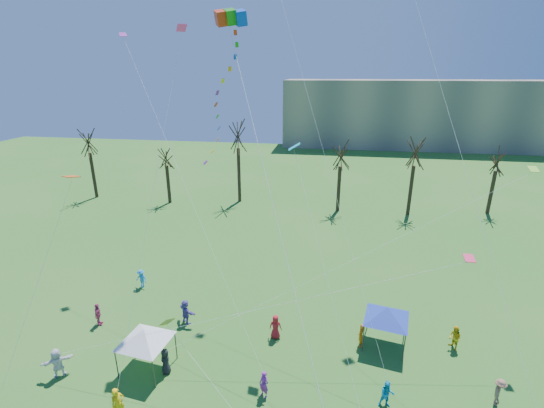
% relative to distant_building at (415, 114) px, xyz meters
% --- Properties ---
extents(distant_building, '(60.00, 14.00, 15.00)m').
position_rel_distant_building_xyz_m(distant_building, '(0.00, 0.00, 0.00)').
color(distant_building, gray).
rests_on(distant_building, ground).
extents(bare_tree_row, '(69.16, 9.08, 11.47)m').
position_rel_distant_building_xyz_m(bare_tree_row, '(-18.48, -46.13, -0.27)').
color(bare_tree_row, black).
rests_on(bare_tree_row, ground).
extents(big_box_kite, '(4.48, 7.02, 21.97)m').
position_rel_distant_building_xyz_m(big_box_kite, '(-24.37, -73.51, 7.86)').
color(big_box_kite, red).
rests_on(big_box_kite, ground).
extents(canopy_tent_white, '(3.70, 3.70, 2.80)m').
position_rel_distant_building_xyz_m(canopy_tent_white, '(-28.90, -76.80, -5.13)').
color(canopy_tent_white, '#3F3F44').
rests_on(canopy_tent_white, ground).
extents(canopy_tent_blue, '(3.69, 3.69, 2.82)m').
position_rel_distant_building_xyz_m(canopy_tent_blue, '(-14.66, -72.37, -5.11)').
color(canopy_tent_blue, '#3F3F44').
rests_on(canopy_tent_blue, ground).
extents(festival_crowd, '(26.08, 14.58, 1.86)m').
position_rel_distant_building_xyz_m(festival_crowd, '(-23.23, -76.48, -6.64)').
color(festival_crowd, red).
rests_on(festival_crowd, ground).
extents(small_kites_aloft, '(29.49, 18.97, 34.41)m').
position_rel_distant_building_xyz_m(small_kites_aloft, '(-22.55, -71.01, 6.21)').
color(small_kites_aloft, '#FF560D').
rests_on(small_kites_aloft, ground).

